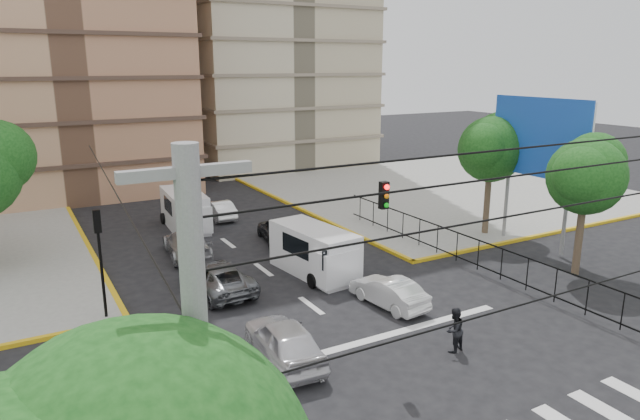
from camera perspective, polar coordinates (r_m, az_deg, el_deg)
ground at (r=20.67m, az=5.94°, el=-14.40°), size 160.00×160.00×0.00m
sidewalk_ne at (r=47.31m, az=11.87°, el=2.05°), size 26.00×26.00×0.15m
stop_line at (r=21.54m, az=4.06°, el=-13.08°), size 13.00×0.40×0.01m
park_fence at (r=29.19m, az=15.42°, el=-6.04°), size 0.10×22.50×1.66m
billboard at (r=32.75m, az=21.15°, el=6.53°), size 0.36×6.20×8.10m
tree_park_a at (r=29.41m, az=25.18°, el=3.39°), size 4.41×3.60×6.83m
tree_park_c at (r=34.55m, az=16.83°, el=6.13°), size 4.65×3.80×7.25m
traffic_light_nw at (r=23.67m, az=-21.20°, el=-3.35°), size 0.28×0.22×4.40m
traffic_light_hanging at (r=17.01m, az=10.39°, el=0.46°), size 18.00×9.12×0.92m
van_right_lane at (r=27.44m, az=-0.32°, el=-4.34°), size 2.59×5.33×2.31m
van_left_lane at (r=36.11m, az=-13.26°, el=-0.13°), size 2.31×5.22×2.30m
car_silver_front_left at (r=20.07m, az=-3.62°, el=-12.86°), size 2.08×4.51×1.50m
car_white_front_right at (r=24.42m, az=6.88°, el=-8.11°), size 1.73×3.92×1.25m
car_grey_mid_left at (r=26.08m, az=-10.28°, el=-6.64°), size 2.48×4.95×1.34m
car_silver_rear_left at (r=31.01m, az=-13.17°, el=-3.29°), size 2.51×5.13×1.43m
car_darkgrey_mid_right at (r=32.72m, az=-4.19°, el=-1.98°), size 2.41×4.51×1.46m
car_white_rear_right at (r=38.25m, az=-10.05°, el=0.06°), size 1.37×3.76×1.23m
pedestrian_crosswalk at (r=21.10m, az=13.28°, el=-11.60°), size 0.91×0.78×1.64m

